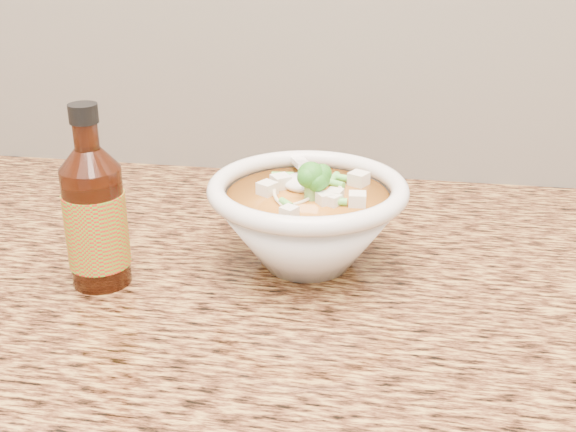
# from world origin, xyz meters

# --- Properties ---
(counter_slab) EXTENTS (4.00, 0.68, 0.04)m
(counter_slab) POSITION_xyz_m (0.00, 1.68, 0.88)
(counter_slab) COLOR #A67F3C
(counter_slab) RESTS_ON cabinet
(soup_bowl) EXTENTS (0.20, 0.23, 0.11)m
(soup_bowl) POSITION_xyz_m (-0.05, 1.71, 0.95)
(soup_bowl) COLOR white
(soup_bowl) RESTS_ON counter_slab
(hot_sauce_bottle) EXTENTS (0.06, 0.06, 0.18)m
(hot_sauce_bottle) POSITION_xyz_m (-0.25, 1.64, 0.97)
(hot_sauce_bottle) COLOR #3F1608
(hot_sauce_bottle) RESTS_ON counter_slab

